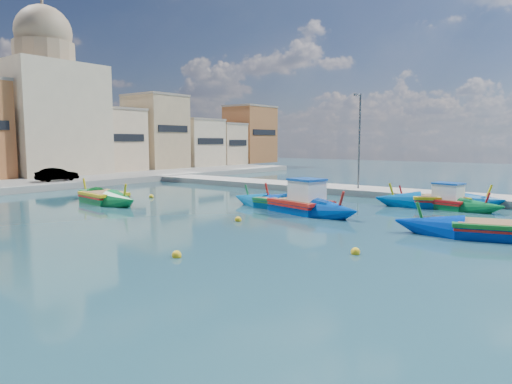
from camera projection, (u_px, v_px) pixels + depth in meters
ground at (310, 243)px, 19.39m from camera, size 160.00×160.00×0.00m
east_quay at (437, 196)px, 33.53m from camera, size 4.00×70.00×0.50m
north_townhouses at (21, 134)px, 47.98m from camera, size 83.20×7.87×10.19m
church_block at (47, 104)px, 50.60m from camera, size 10.00×10.00×19.10m
quay_street_lamp at (359, 140)px, 36.28m from camera, size 1.18×0.16×8.00m
luzzu_turquoise_cabin at (441, 203)px, 29.31m from camera, size 3.22×8.22×2.58m
luzzu_blue_cabin at (301, 206)px, 27.54m from camera, size 4.26×9.23×3.17m
luzzu_cyan_mid at (281, 204)px, 29.21m from camera, size 2.02×8.06×2.38m
luzzu_green at (104, 199)px, 31.80m from camera, size 3.23×8.63×2.65m
luzzu_blue_south at (496, 232)px, 20.22m from camera, size 4.58×9.24×2.61m
luzzu_cyan_south at (439, 203)px, 29.74m from camera, size 5.80×8.50×2.64m
mooring_buoys at (222, 220)px, 24.43m from camera, size 23.41×20.31×0.36m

